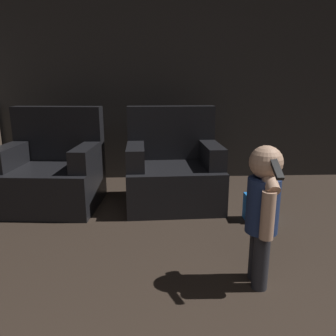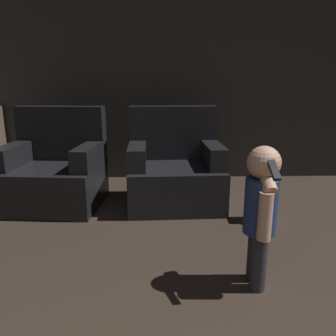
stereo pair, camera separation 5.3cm
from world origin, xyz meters
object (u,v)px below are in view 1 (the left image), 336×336
Objects in this scene: armchair_left at (53,172)px; armchair_right at (173,171)px; person_toddler at (263,206)px; toy_backpack at (257,208)px.

armchair_left and armchair_right have the same top height.
armchair_right reaches higher than person_toddler.
toy_backpack is at bearing -9.56° from armchair_left.
armchair_left is 1.14× the size of person_toddler.
armchair_right is at bearing -158.45° from person_toddler.
person_toddler is at bearing -106.92° from toy_backpack.
armchair_right reaches higher than toy_backpack.
armchair_left is at bearing -126.56° from person_toddler.
person_toddler is 3.64× the size of toy_backpack.
toy_backpack is at bearing -36.59° from armchair_right.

